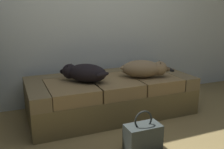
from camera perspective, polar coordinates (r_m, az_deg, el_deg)
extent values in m
cube|color=brown|center=(3.11, -0.36, -5.91)|extent=(1.93, 0.89, 0.30)
cube|color=brown|center=(2.84, -16.70, -3.83)|extent=(0.20, 0.89, 0.14)
cube|color=brown|center=(3.45, 13.01, -0.37)|extent=(0.20, 0.89, 0.14)
cube|color=brown|center=(3.35, -2.59, -0.45)|extent=(1.53, 0.20, 0.14)
cube|color=olive|center=(2.80, -9.25, -3.66)|extent=(0.49, 0.67, 0.14)
cube|color=olive|center=(2.95, 0.37, -2.51)|extent=(0.49, 0.67, 0.14)
cube|color=olive|center=(3.18, 8.84, -1.44)|extent=(0.49, 0.67, 0.14)
ellipsoid|color=black|center=(2.83, -5.60, 0.32)|extent=(0.50, 0.48, 0.20)
sphere|color=black|center=(2.92, -9.44, 0.72)|extent=(0.17, 0.17, 0.17)
ellipsoid|color=black|center=(2.96, -10.74, 0.64)|extent=(0.11, 0.11, 0.06)
cone|color=black|center=(2.87, -9.90, 1.72)|extent=(0.04, 0.04, 0.05)
cone|color=black|center=(2.95, -9.10, 2.11)|extent=(0.04, 0.04, 0.05)
ellipsoid|color=black|center=(2.72, -2.10, -0.03)|extent=(0.18, 0.11, 0.05)
ellipsoid|color=olive|center=(3.03, 6.60, 1.28)|extent=(0.52, 0.41, 0.21)
sphere|color=olive|center=(3.07, 10.60, 1.37)|extent=(0.17, 0.17, 0.17)
ellipsoid|color=#4E402D|center=(3.08, 11.99, 1.18)|extent=(0.12, 0.10, 0.06)
cone|color=#4E402D|center=(3.10, 10.50, 2.71)|extent=(0.04, 0.04, 0.05)
cone|color=#4E402D|center=(3.01, 10.82, 2.34)|extent=(0.04, 0.04, 0.05)
ellipsoid|color=olive|center=(3.06, 2.71, 1.69)|extent=(0.17, 0.15, 0.05)
cube|color=black|center=(3.45, 12.90, 1.07)|extent=(0.08, 0.16, 0.02)
cube|color=#313735|center=(2.37, 6.90, -13.79)|extent=(0.32, 0.18, 0.24)
torus|color=#222625|center=(2.29, 7.03, -10.05)|extent=(0.18, 0.02, 0.18)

